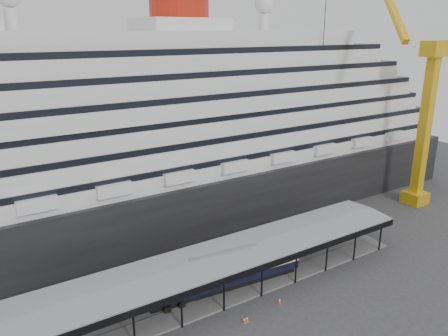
{
  "coord_description": "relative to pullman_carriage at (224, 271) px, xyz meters",
  "views": [
    {
      "loc": [
        -27.59,
        -37.76,
        32.97
      ],
      "look_at": [
        1.64,
        8.0,
        15.78
      ],
      "focal_mm": 35.0,
      "sensor_mm": 36.0,
      "label": 1
    }
  ],
  "objects": [
    {
      "name": "crane_yellow",
      "position": [
        47.3,
        5.54,
        17.32
      ],
      "size": [
        23.83,
        18.78,
        47.6
      ],
      "color": "gold",
      "rests_on": "ground"
    },
    {
      "name": "traffic_cone_mid",
      "position": [
        -1.5,
        -7.36,
        -2.29
      ],
      "size": [
        0.47,
        0.47,
        0.71
      ],
      "rotation": [
        0.0,
        0.0,
        0.34
      ],
      "color": "orange",
      "rests_on": "ground"
    },
    {
      "name": "traffic_cone_left",
      "position": [
        -1.91,
        -7.39,
        -2.26
      ],
      "size": [
        0.51,
        0.51,
        0.76
      ],
      "rotation": [
        0.0,
        0.0,
        -0.39
      ],
      "color": "#DE480C",
      "rests_on": "ground"
    },
    {
      "name": "pullman_carriage",
      "position": [
        0.0,
        0.0,
        0.0
      ],
      "size": [
        22.3,
        4.86,
        21.73
      ],
      "rotation": [
        0.0,
        0.0,
        -0.09
      ],
      "color": "black",
      "rests_on": "ground"
    },
    {
      "name": "traffic_cone_right",
      "position": [
        4.05,
        -6.61,
        -2.26
      ],
      "size": [
        0.44,
        0.44,
        0.76
      ],
      "rotation": [
        0.0,
        0.0,
        -0.13
      ],
      "color": "#E5410C",
      "rests_on": "ground"
    },
    {
      "name": "ground",
      "position": [
        0.23,
        -5.0,
        -2.64
      ],
      "size": [
        200.0,
        200.0,
        0.0
      ],
      "primitive_type": "plane",
      "color": "#333336",
      "rests_on": "ground"
    },
    {
      "name": "platform_canopy",
      "position": [
        0.23,
        0.0,
        -0.28
      ],
      "size": [
        56.0,
        9.18,
        5.3
      ],
      "color": "slate",
      "rests_on": "ground"
    },
    {
      "name": "cruise_ship",
      "position": [
        0.28,
        27.0,
        15.71
      ],
      "size": [
        130.0,
        30.0,
        43.9
      ],
      "color": "black",
      "rests_on": "ground"
    }
  ]
}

